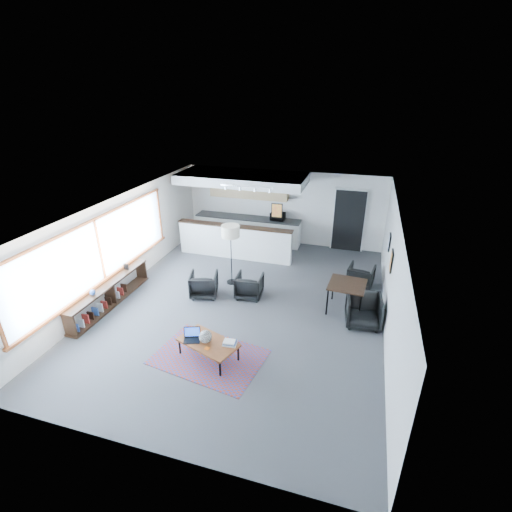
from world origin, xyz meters
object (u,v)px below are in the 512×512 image
(coffee_table, at_px, (208,343))
(floor_lamp, at_px, (231,233))
(dining_table, at_px, (347,286))
(dining_chair_far, at_px, (361,277))
(microwave, at_px, (278,216))
(dining_chair_near, at_px, (363,311))
(book_stack, at_px, (230,343))
(armchair_left, at_px, (204,283))
(laptop, at_px, (192,336))
(ceramic_pot, at_px, (205,337))
(armchair_right, at_px, (249,285))

(coffee_table, distance_m, floor_lamp, 3.48)
(dining_table, bearing_deg, dining_chair_far, 76.68)
(microwave, bearing_deg, dining_chair_far, -34.47)
(coffee_table, xyz_separation_m, floor_lamp, (-0.64, 3.22, 1.16))
(coffee_table, xyz_separation_m, dining_chair_near, (3.05, 2.16, -0.02))
(book_stack, distance_m, armchair_left, 2.77)
(coffee_table, height_order, book_stack, book_stack)
(dining_chair_near, bearing_deg, laptop, -153.81)
(dining_chair_far, bearing_deg, microwave, -27.81)
(armchair_left, xyz_separation_m, floor_lamp, (0.48, 0.89, 1.17))
(dining_chair_near, distance_m, microwave, 5.25)
(dining_table, bearing_deg, laptop, -137.87)
(dining_chair_far, height_order, microwave, microwave)
(armchair_left, height_order, floor_lamp, floor_lamp)
(coffee_table, height_order, dining_chair_near, dining_chair_near)
(floor_lamp, bearing_deg, dining_chair_near, -15.92)
(ceramic_pot, relative_size, microwave, 0.54)
(coffee_table, xyz_separation_m, armchair_left, (-1.12, 2.33, -0.01))
(book_stack, distance_m, dining_table, 3.41)
(dining_table, bearing_deg, floor_lamp, 170.73)
(ceramic_pot, distance_m, dining_table, 3.79)
(ceramic_pot, height_order, dining_chair_far, ceramic_pot)
(ceramic_pot, xyz_separation_m, armchair_right, (0.11, 2.65, -0.18))
(armchair_right, relative_size, dining_table, 0.74)
(coffee_table, bearing_deg, dining_chair_near, 55.09)
(coffee_table, height_order, armchair_right, armchair_right)
(coffee_table, bearing_deg, dining_table, 65.64)
(coffee_table, distance_m, dining_chair_near, 3.74)
(ceramic_pot, xyz_separation_m, dining_table, (2.65, 2.71, 0.15))
(coffee_table, height_order, ceramic_pot, ceramic_pot)
(ceramic_pot, xyz_separation_m, floor_lamp, (-0.60, 3.24, 0.99))
(armchair_right, height_order, dining_chair_far, armchair_right)
(coffee_table, xyz_separation_m, dining_table, (2.61, 2.69, 0.31))
(dining_table, height_order, dining_chair_near, dining_table)
(book_stack, bearing_deg, dining_table, 50.80)
(book_stack, distance_m, floor_lamp, 3.52)
(book_stack, height_order, armchair_right, armchair_right)
(armchair_right, height_order, dining_chair_near, armchair_right)
(coffee_table, distance_m, ceramic_pot, 0.17)
(ceramic_pot, xyz_separation_m, microwave, (-0.01, 6.35, 0.56))
(dining_table, xyz_separation_m, microwave, (-2.66, 3.64, 0.42))
(laptop, xyz_separation_m, microwave, (0.31, 6.33, 0.62))
(dining_chair_far, distance_m, microwave, 3.84)
(floor_lamp, xyz_separation_m, dining_chair_far, (3.58, 0.83, -1.23))
(laptop, xyz_separation_m, dining_chair_far, (3.29, 4.04, -0.18))
(coffee_table, distance_m, book_stack, 0.47)
(coffee_table, xyz_separation_m, armchair_right, (0.07, 2.62, -0.02))
(book_stack, distance_m, armchair_right, 2.60)
(dining_chair_far, bearing_deg, armchair_left, 32.62)
(book_stack, bearing_deg, microwave, 94.65)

